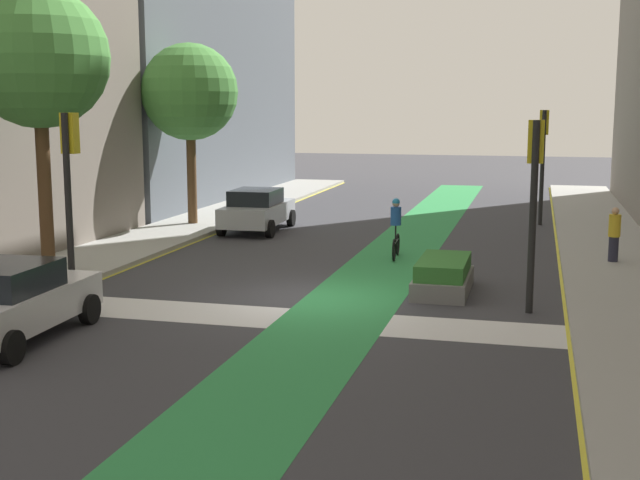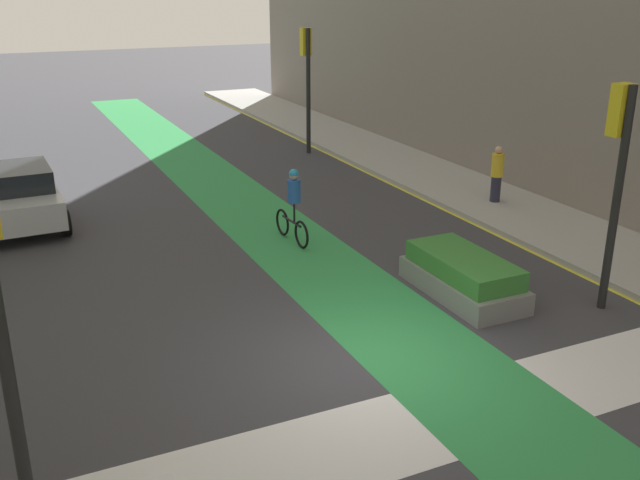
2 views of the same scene
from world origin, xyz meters
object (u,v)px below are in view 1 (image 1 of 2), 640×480
traffic_signal_near_right (534,179)px  street_tree_near (38,59)px  traffic_signal_far_right (543,145)px  street_tree_far (190,93)px  traffic_signal_near_left (70,170)px  median_planter (443,276)px  pedestrian_sidewalk_right_a (614,234)px  car_white_left_near (10,301)px  car_silver_left_far (257,210)px  cyclist_in_lane (396,227)px

traffic_signal_near_right → street_tree_near: 12.83m
traffic_signal_far_right → street_tree_far: size_ratio=0.65×
traffic_signal_near_left → traffic_signal_far_right: 19.40m
median_planter → traffic_signal_near_left: bearing=-160.0°
pedestrian_sidewalk_right_a → median_planter: bearing=-133.7°
car_white_left_near → pedestrian_sidewalk_right_a: bearing=42.4°
street_tree_near → street_tree_far: 10.14m
traffic_signal_near_right → car_silver_left_far: size_ratio=1.01×
car_silver_left_far → street_tree_near: 11.20m
traffic_signal_far_right → cyclist_in_lane: (-4.27, -8.74, -2.13)m
traffic_signal_near_right → street_tree_near: (-12.52, 0.43, 2.79)m
traffic_signal_far_right → median_planter: size_ratio=1.58×
cyclist_in_lane → car_white_left_near: bearing=-118.7°
car_silver_left_far → cyclist_in_lane: 7.29m
traffic_signal_near_left → car_white_left_near: traffic_signal_near_left is taller
traffic_signal_far_right → traffic_signal_near_left: bearing=-123.9°
street_tree_far → pedestrian_sidewalk_right_a: bearing=-16.4°
car_silver_left_far → street_tree_near: street_tree_near is taller
cyclist_in_lane → median_planter: 4.72m
car_silver_left_far → median_planter: (7.80, -8.57, -0.40)m
traffic_signal_near_right → cyclist_in_lane: bearing=124.7°
car_silver_left_far → pedestrian_sidewalk_right_a: bearing=-18.0°
traffic_signal_near_right → traffic_signal_near_left: size_ratio=0.97×
traffic_signal_near_left → street_tree_far: size_ratio=0.66×
car_silver_left_far → street_tree_far: 5.11m
traffic_signal_far_right → car_white_left_near: size_ratio=1.04×
traffic_signal_near_left → street_tree_far: (-2.10, 12.08, 1.97)m
car_silver_left_far → street_tree_near: size_ratio=0.56×
car_white_left_near → median_planter: size_ratio=1.52×
traffic_signal_near_left → median_planter: bearing=20.0°
cyclist_in_lane → traffic_signal_far_right: bearing=64.0°
traffic_signal_near_right → street_tree_far: 16.61m
cyclist_in_lane → pedestrian_sidewalk_right_a: (6.30, 0.33, -0.02)m
pedestrian_sidewalk_right_a → street_tree_far: 16.12m
traffic_signal_far_right → pedestrian_sidewalk_right_a: bearing=-76.4°
traffic_signal_near_left → car_silver_left_far: bearing=86.8°
traffic_signal_near_left → street_tree_far: 12.42m
cyclist_in_lane → pedestrian_sidewalk_right_a: cyclist_in_lane is taller
street_tree_near → median_planter: (10.40, 1.11, -5.40)m
car_silver_left_far → street_tree_far: size_ratio=0.63×
car_white_left_near → cyclist_in_lane: 12.33m
car_silver_left_far → car_white_left_near: (-0.02, -15.11, 0.00)m
car_silver_left_far → cyclist_in_lane: cyclist_in_lane is taller
traffic_signal_far_right → median_planter: 13.51m
traffic_signal_near_right → median_planter: size_ratio=1.53×
traffic_signal_far_right → median_planter: (-2.36, -13.02, -2.70)m
car_white_left_near → street_tree_far: size_ratio=0.63×
street_tree_far → cyclist_in_lane: bearing=-28.6°
traffic_signal_near_left → street_tree_near: (-1.95, 1.97, 2.69)m
median_planter → street_tree_near: bearing=-173.9°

